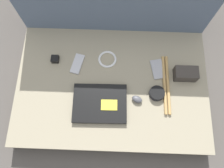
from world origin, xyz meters
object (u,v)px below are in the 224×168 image
Objects in this scene: laptop at (100,103)px; camera_pouch at (186,74)px; phone_black at (158,69)px; charger_brick at (55,59)px; computer_mouse at (137,99)px; phone_silver at (77,64)px; speaker_puck at (157,93)px.

camera_pouch is at bearing 20.12° from laptop.
laptop is at bearing -157.49° from phone_black.
camera_pouch reaches higher than charger_brick.
computer_mouse reaches higher than phone_black.
phone_black is 3.01× the size of charger_brick.
computer_mouse is at bearing -25.16° from charger_brick.
charger_brick reaches higher than laptop.
laptop reaches higher than phone_silver.
charger_brick is at bearing 174.50° from camera_pouch.
phone_silver reaches higher than phone_black.
phone_silver is at bearing -9.52° from charger_brick.
charger_brick is at bearing 165.02° from phone_black.
laptop is at bearing -42.69° from charger_brick.
phone_black is (0.12, 0.19, -0.01)m from computer_mouse.
charger_brick reaches higher than computer_mouse.
camera_pouch is at bearing -24.11° from phone_black.
phone_silver is (-0.47, 0.17, -0.01)m from speaker_puck.
speaker_puck is (0.32, 0.07, 0.00)m from laptop.
phone_silver is (-0.36, 0.21, -0.01)m from computer_mouse.
speaker_puck is 0.66× the size of phone_black.
speaker_puck is at bearing -105.53° from phone_black.
laptop is at bearing -148.97° from computer_mouse.
camera_pouch is (0.64, -0.05, 0.03)m from phone_silver.
speaker_puck is 0.15m from phone_black.
camera_pouch is at bearing -5.50° from charger_brick.
phone_silver is (-0.15, 0.24, -0.01)m from laptop.
speaker_puck is at bearing -6.56° from phone_silver.
computer_mouse reaches higher than laptop.
charger_brick reaches higher than phone_black.
laptop is at bearing -167.67° from speaker_puck.
camera_pouch reaches higher than phone_black.
laptop is at bearing -158.90° from camera_pouch.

